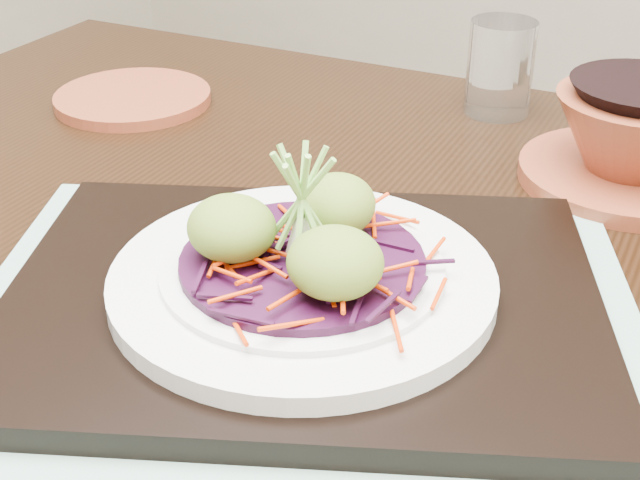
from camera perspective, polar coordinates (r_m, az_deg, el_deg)
The scene contains 11 objects.
dining_table at distance 0.68m, azimuth 4.55°, elevation -8.58°, with size 1.26×0.92×0.73m.
placemat at distance 0.57m, azimuth -1.10°, elevation -4.73°, with size 0.43×0.33×0.00m, color #88B097.
serving_tray at distance 0.56m, azimuth -1.11°, elevation -3.88°, with size 0.37×0.28×0.02m, color black.
white_plate at distance 0.56m, azimuth -1.12°, elevation -2.47°, with size 0.24×0.24×0.02m.
cabbage_bed at distance 0.55m, azimuth -1.14°, elevation -1.39°, with size 0.15×0.15×0.01m, color black.
carrot_julienne at distance 0.55m, azimuth -1.14°, elevation -0.72°, with size 0.19×0.19×0.01m, color red, non-canonical shape.
guacamole_scoops at distance 0.54m, azimuth -1.20°, elevation 0.54°, with size 0.13×0.12×0.04m.
scallion_garnish at distance 0.53m, azimuth -1.18°, elevation 2.31°, with size 0.06×0.06×0.08m, color #7EBC4B, non-canonical shape.
terracotta_side_plate at distance 0.92m, azimuth -11.89°, elevation 8.88°, with size 0.16×0.16×0.01m, color maroon.
water_glass at distance 0.88m, azimuth 11.46°, elevation 10.76°, with size 0.06×0.06×0.09m, color white.
terracotta_bowl_set at distance 0.77m, azimuth 19.45°, elevation 5.78°, with size 0.22×0.22×0.07m.
Camera 1 is at (0.33, -0.44, 1.06)m, focal length 50.00 mm.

